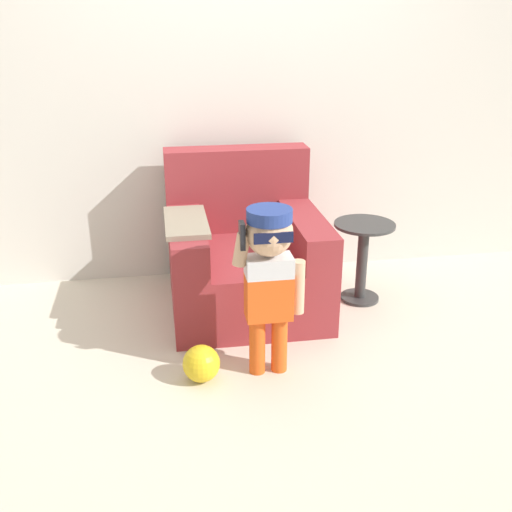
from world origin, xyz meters
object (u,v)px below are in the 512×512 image
object	(u,v)px
side_table	(363,254)
toy_ball	(201,364)
armchair	(244,255)
person_child	(269,267)

from	to	relation	value
side_table	toy_ball	bearing A→B (deg)	-145.25
armchair	person_child	distance (m)	0.85
person_child	toy_ball	bearing A→B (deg)	-175.39
armchair	toy_ball	xyz separation A→B (m)	(-0.34, -0.84, -0.23)
toy_ball	side_table	bearing A→B (deg)	34.75
armchair	person_child	size ratio (longest dim) A/B	1.11
armchair	toy_ball	distance (m)	0.93
armchair	person_child	world-z (taller)	armchair
armchair	side_table	distance (m)	0.75
side_table	armchair	bearing A→B (deg)	173.52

